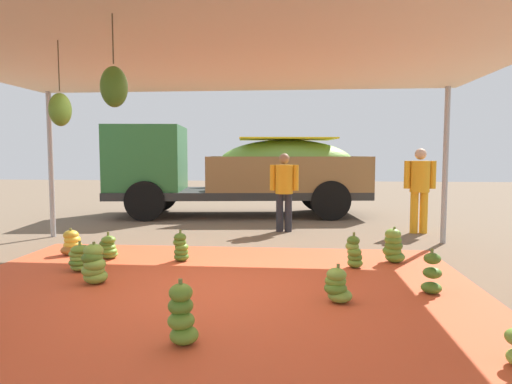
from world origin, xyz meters
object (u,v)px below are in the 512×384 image
(banana_bunch_10, at_px, (182,316))
(worker_0, at_px, (284,186))
(banana_bunch_11, at_px, (432,275))
(worker_1, at_px, (420,184))
(banana_bunch_12, at_px, (393,247))
(cargo_truck_main, at_px, (234,169))
(banana_bunch_5, at_px, (181,248))
(banana_bunch_2, at_px, (81,259))
(banana_bunch_7, at_px, (337,286))
(banana_bunch_4, at_px, (71,243))
(banana_bunch_13, at_px, (94,265))
(banana_bunch_6, at_px, (354,253))
(banana_bunch_0, at_px, (108,248))

(banana_bunch_10, bearing_deg, worker_0, 82.96)
(banana_bunch_11, height_order, worker_1, worker_1)
(worker_0, height_order, worker_1, worker_1)
(banana_bunch_12, bearing_deg, banana_bunch_10, -127.54)
(cargo_truck_main, distance_m, worker_1, 4.91)
(banana_bunch_5, xyz_separation_m, cargo_truck_main, (0.09, 5.42, 1.06))
(cargo_truck_main, bearing_deg, banana_bunch_2, -102.48)
(banana_bunch_7, height_order, banana_bunch_10, banana_bunch_10)
(worker_1, bearing_deg, banana_bunch_2, -146.91)
(worker_0, bearing_deg, banana_bunch_4, -142.84)
(banana_bunch_4, relative_size, banana_bunch_13, 0.84)
(banana_bunch_5, bearing_deg, banana_bunch_4, 170.84)
(banana_bunch_5, xyz_separation_m, banana_bunch_11, (3.37, -1.33, 0.01))
(banana_bunch_6, bearing_deg, banana_bunch_12, 31.40)
(banana_bunch_0, height_order, banana_bunch_6, banana_bunch_6)
(banana_bunch_11, xyz_separation_m, worker_0, (-1.86, 4.23, 0.75))
(banana_bunch_13, bearing_deg, banana_bunch_5, 58.69)
(banana_bunch_7, bearing_deg, worker_0, 98.72)
(cargo_truck_main, relative_size, worker_1, 3.95)
(banana_bunch_13, height_order, cargo_truck_main, cargo_truck_main)
(banana_bunch_5, bearing_deg, banana_bunch_13, -121.31)
(banana_bunch_0, bearing_deg, worker_0, 46.56)
(banana_bunch_10, bearing_deg, banana_bunch_12, 52.46)
(banana_bunch_12, bearing_deg, banana_bunch_7, -117.54)
(worker_1, bearing_deg, banana_bunch_0, -152.28)
(banana_bunch_10, height_order, banana_bunch_11, banana_bunch_10)
(banana_bunch_12, bearing_deg, cargo_truck_main, 121.19)
(banana_bunch_5, relative_size, banana_bunch_10, 0.86)
(banana_bunch_2, height_order, worker_0, worker_0)
(banana_bunch_11, height_order, worker_0, worker_0)
(banana_bunch_5, bearing_deg, banana_bunch_7, -38.26)
(banana_bunch_10, xyz_separation_m, banana_bunch_12, (2.46, 3.21, -0.00))
(banana_bunch_11, height_order, banana_bunch_13, banana_bunch_13)
(banana_bunch_4, relative_size, banana_bunch_10, 0.79)
(banana_bunch_0, distance_m, worker_0, 3.99)
(worker_1, bearing_deg, banana_bunch_6, -118.82)
(banana_bunch_6, distance_m, banana_bunch_13, 3.57)
(banana_bunch_4, distance_m, worker_1, 6.84)
(banana_bunch_4, bearing_deg, banana_bunch_13, -55.10)
(banana_bunch_2, xyz_separation_m, worker_1, (5.60, 3.65, 0.85))
(banana_bunch_10, bearing_deg, banana_bunch_0, 122.60)
(banana_bunch_2, distance_m, banana_bunch_6, 3.90)
(banana_bunch_11, height_order, cargo_truck_main, cargo_truck_main)
(banana_bunch_10, relative_size, worker_0, 0.34)
(banana_bunch_0, height_order, banana_bunch_11, banana_bunch_11)
(banana_bunch_12, bearing_deg, banana_bunch_13, -159.56)
(banana_bunch_0, distance_m, banana_bunch_6, 3.79)
(banana_bunch_11, bearing_deg, banana_bunch_7, -159.68)
(banana_bunch_10, bearing_deg, banana_bunch_2, 131.47)
(banana_bunch_0, xyz_separation_m, cargo_truck_main, (1.27, 5.36, 1.09))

